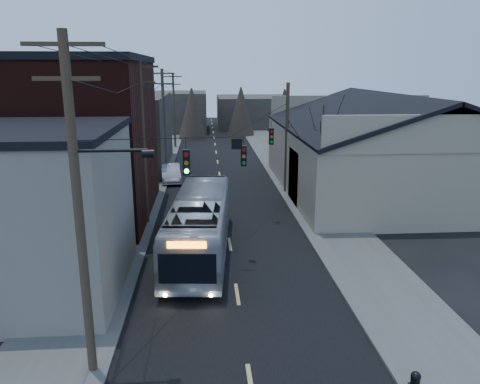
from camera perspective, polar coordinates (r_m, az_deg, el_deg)
The scene contains 14 objects.
road_surface at distance 41.52m, azimuth -2.44°, elevation 1.58°, with size 9.00×110.00×0.02m, color black.
sidewalk_left at distance 41.82m, azimuth -11.38°, elevation 1.47°, with size 4.00×110.00×0.12m, color #474744.
sidewalk_right at distance 42.21m, azimuth 6.42°, elevation 1.79°, with size 4.00×110.00×0.12m, color #474744.
building_clapboard at distance 21.73m, azimuth -24.99°, elevation -2.56°, with size 8.00×8.00×7.00m, color gray.
building_brick at distance 31.96m, azimuth -20.22°, elevation 5.83°, with size 10.00×12.00×10.00m, color black.
building_left_far at distance 47.52m, azimuth -14.35°, elevation 7.09°, with size 9.00×14.00×7.00m, color #2F2B25.
warehouse at distance 38.77m, azimuth 17.41°, elevation 4.03°, with size 16.16×20.60×7.73m.
building_far_left at distance 75.84m, azimuth -7.97°, elevation 9.71°, with size 10.00×12.00×6.00m, color #2F2B25.
building_far_right at distance 81.14m, azimuth 1.60°, elevation 9.81°, with size 12.00×14.00×5.00m, color #2F2B25.
bare_tree at distance 31.93m, azimuth 9.88°, elevation 3.96°, with size 0.40×0.40×7.20m, color black.
utility_lines at distance 34.90m, azimuth -7.35°, elevation 7.22°, with size 11.24×45.28×10.50m.
bus at distance 24.50m, azimuth -4.90°, elevation -3.95°, with size 2.72×11.62×3.24m, color #A4A8B0.
parked_car at distance 40.98m, azimuth -8.45°, elevation 2.31°, with size 1.57×4.50×1.48m, color #A4A5AB.
fire_hydrant at distance 15.55m, azimuth 20.55°, elevation -21.06°, with size 0.42×0.30×0.87m.
Camera 1 is at (-1.26, -10.42, 9.44)m, focal length 35.00 mm.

